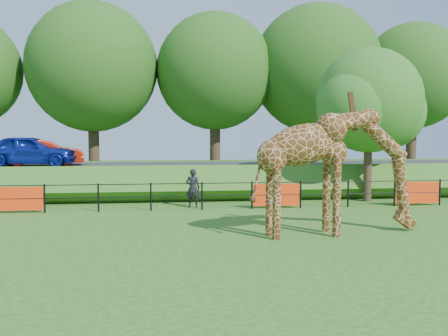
% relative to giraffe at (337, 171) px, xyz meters
% --- Properties ---
extents(ground, '(90.00, 90.00, 0.00)m').
position_rel_giraffe_xyz_m(ground, '(-3.61, -2.74, -1.89)').
color(ground, '#275C17').
rests_on(ground, ground).
extents(giraffe, '(5.36, 1.57, 3.78)m').
position_rel_giraffe_xyz_m(giraffe, '(0.00, 0.00, 0.00)').
color(giraffe, '#4E2C10').
rests_on(giraffe, ground).
extents(perimeter_fence, '(28.07, 0.10, 1.10)m').
position_rel_giraffe_xyz_m(perimeter_fence, '(-3.61, 5.26, -1.34)').
color(perimeter_fence, black).
rests_on(perimeter_fence, ground).
extents(embankment, '(40.00, 9.00, 1.30)m').
position_rel_giraffe_xyz_m(embankment, '(-3.61, 12.76, -1.24)').
color(embankment, '#275C17').
rests_on(embankment, ground).
extents(road, '(40.00, 5.00, 0.12)m').
position_rel_giraffe_xyz_m(road, '(-3.61, 11.26, -0.53)').
color(road, '#303032').
rests_on(road, embankment).
extents(car_blue, '(4.52, 2.02, 1.51)m').
position_rel_giraffe_xyz_m(car_blue, '(-11.56, 10.98, 0.29)').
color(car_blue, '#152CAE').
rests_on(car_blue, road).
extents(car_red, '(4.01, 1.91, 1.27)m').
position_rel_giraffe_xyz_m(car_red, '(-10.98, 11.37, 0.17)').
color(car_red, '#B6200D').
rests_on(car_red, road).
extents(visitor, '(0.64, 0.49, 1.58)m').
position_rel_giraffe_xyz_m(visitor, '(-3.92, 5.98, -1.10)').
color(visitor, black).
rests_on(visitor, ground).
extents(tree_east, '(5.40, 4.71, 6.76)m').
position_rel_giraffe_xyz_m(tree_east, '(3.99, 6.89, 2.39)').
color(tree_east, '#372618').
rests_on(tree_east, ground).
extents(bg_tree_line, '(37.30, 8.80, 11.82)m').
position_rel_giraffe_xyz_m(bg_tree_line, '(-1.72, 19.26, 5.31)').
color(bg_tree_line, '#372618').
rests_on(bg_tree_line, ground).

